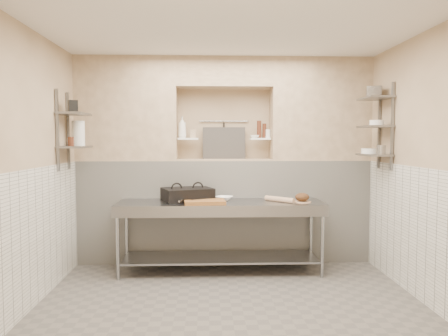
{
  "coord_description": "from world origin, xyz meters",
  "views": [
    {
      "loc": [
        -0.24,
        -4.3,
        1.69
      ],
      "look_at": [
        -0.04,
        0.9,
        1.35
      ],
      "focal_mm": 35.0,
      "sensor_mm": 36.0,
      "label": 1
    }
  ],
  "objects_px": {
    "prep_table": "(220,222)",
    "bottle_soap": "(182,127)",
    "cutting_board": "(204,202)",
    "mixing_bowl": "(224,198)",
    "panini_press": "(187,194)",
    "jug_left": "(78,133)",
    "rolling_pin": "(280,199)",
    "bread_loaf": "(302,197)",
    "bowl_alcove": "(255,137)"
  },
  "relations": [
    {
      "from": "bread_loaf",
      "to": "prep_table",
      "type": "bearing_deg",
      "value": 176.32
    },
    {
      "from": "rolling_pin",
      "to": "bowl_alcove",
      "type": "relative_size",
      "value": 3.45
    },
    {
      "from": "cutting_board",
      "to": "bowl_alcove",
      "type": "height_order",
      "value": "bowl_alcove"
    },
    {
      "from": "bread_loaf",
      "to": "panini_press",
      "type": "bearing_deg",
      "value": 172.52
    },
    {
      "from": "bottle_soap",
      "to": "panini_press",
      "type": "bearing_deg",
      "value": -78.81
    },
    {
      "from": "prep_table",
      "to": "bowl_alcove",
      "type": "distance_m",
      "value": 1.32
    },
    {
      "from": "cutting_board",
      "to": "bread_loaf",
      "type": "bearing_deg",
      "value": 2.91
    },
    {
      "from": "bowl_alcove",
      "to": "jug_left",
      "type": "distance_m",
      "value": 2.32
    },
    {
      "from": "rolling_pin",
      "to": "bowl_alcove",
      "type": "xyz_separation_m",
      "value": [
        -0.26,
        0.58,
        0.8
      ]
    },
    {
      "from": "mixing_bowl",
      "to": "jug_left",
      "type": "relative_size",
      "value": 0.72
    },
    {
      "from": "bottle_soap",
      "to": "jug_left",
      "type": "bearing_deg",
      "value": -156.77
    },
    {
      "from": "bread_loaf",
      "to": "bottle_soap",
      "type": "xyz_separation_m",
      "value": [
        -1.54,
        0.63,
        0.89
      ]
    },
    {
      "from": "cutting_board",
      "to": "bread_loaf",
      "type": "height_order",
      "value": "bread_loaf"
    },
    {
      "from": "bottle_soap",
      "to": "bowl_alcove",
      "type": "bearing_deg",
      "value": -0.48
    },
    {
      "from": "cutting_board",
      "to": "bottle_soap",
      "type": "relative_size",
      "value": 1.71
    },
    {
      "from": "mixing_bowl",
      "to": "bowl_alcove",
      "type": "relative_size",
      "value": 1.78
    },
    {
      "from": "panini_press",
      "to": "rolling_pin",
      "type": "height_order",
      "value": "panini_press"
    },
    {
      "from": "mixing_bowl",
      "to": "jug_left",
      "type": "height_order",
      "value": "jug_left"
    },
    {
      "from": "prep_table",
      "to": "bread_loaf",
      "type": "relative_size",
      "value": 14.75
    },
    {
      "from": "rolling_pin",
      "to": "bread_loaf",
      "type": "relative_size",
      "value": 2.45
    },
    {
      "from": "prep_table",
      "to": "bowl_alcove",
      "type": "height_order",
      "value": "bowl_alcove"
    },
    {
      "from": "bowl_alcove",
      "to": "prep_table",
      "type": "bearing_deg",
      "value": -131.54
    },
    {
      "from": "rolling_pin",
      "to": "bowl_alcove",
      "type": "distance_m",
      "value": 1.02
    },
    {
      "from": "bottle_soap",
      "to": "bowl_alcove",
      "type": "relative_size",
      "value": 2.34
    },
    {
      "from": "prep_table",
      "to": "rolling_pin",
      "type": "xyz_separation_m",
      "value": [
        0.75,
        -0.02,
        0.29
      ]
    },
    {
      "from": "cutting_board",
      "to": "jug_left",
      "type": "distance_m",
      "value": 1.79
    },
    {
      "from": "mixing_bowl",
      "to": "jug_left",
      "type": "bearing_deg",
      "value": -176.32
    },
    {
      "from": "jug_left",
      "to": "bottle_soap",
      "type": "bearing_deg",
      "value": 23.23
    },
    {
      "from": "panini_press",
      "to": "jug_left",
      "type": "relative_size",
      "value": 2.33
    },
    {
      "from": "cutting_board",
      "to": "jug_left",
      "type": "xyz_separation_m",
      "value": [
        -1.57,
        0.16,
        0.84
      ]
    },
    {
      "from": "panini_press",
      "to": "bread_loaf",
      "type": "bearing_deg",
      "value": -27.77
    },
    {
      "from": "panini_press",
      "to": "bread_loaf",
      "type": "distance_m",
      "value": 1.46
    },
    {
      "from": "rolling_pin",
      "to": "bowl_alcove",
      "type": "bearing_deg",
      "value": 113.95
    },
    {
      "from": "bread_loaf",
      "to": "rolling_pin",
      "type": "bearing_deg",
      "value": 171.08
    },
    {
      "from": "panini_press",
      "to": "prep_table",
      "type": "bearing_deg",
      "value": -36.78
    },
    {
      "from": "bread_loaf",
      "to": "jug_left",
      "type": "relative_size",
      "value": 0.57
    },
    {
      "from": "prep_table",
      "to": "bottle_soap",
      "type": "xyz_separation_m",
      "value": [
        -0.51,
        0.57,
        1.22
      ]
    },
    {
      "from": "bottle_soap",
      "to": "bread_loaf",
      "type": "bearing_deg",
      "value": -22.35
    },
    {
      "from": "panini_press",
      "to": "rolling_pin",
      "type": "xyz_separation_m",
      "value": [
        1.17,
        -0.15,
        -0.05
      ]
    },
    {
      "from": "mixing_bowl",
      "to": "bowl_alcove",
      "type": "xyz_separation_m",
      "value": [
        0.44,
        0.41,
        0.8
      ]
    },
    {
      "from": "bottle_soap",
      "to": "jug_left",
      "type": "relative_size",
      "value": 0.94
    },
    {
      "from": "rolling_pin",
      "to": "jug_left",
      "type": "distance_m",
      "value": 2.65
    },
    {
      "from": "rolling_pin",
      "to": "bread_loaf",
      "type": "height_order",
      "value": "bread_loaf"
    },
    {
      "from": "rolling_pin",
      "to": "cutting_board",
      "type": "bearing_deg",
      "value": -173.62
    },
    {
      "from": "bowl_alcove",
      "to": "jug_left",
      "type": "relative_size",
      "value": 0.4
    },
    {
      "from": "prep_table",
      "to": "bottle_soap",
      "type": "height_order",
      "value": "bottle_soap"
    },
    {
      "from": "rolling_pin",
      "to": "jug_left",
      "type": "bearing_deg",
      "value": 178.89
    },
    {
      "from": "mixing_bowl",
      "to": "bread_loaf",
      "type": "distance_m",
      "value": 1.0
    },
    {
      "from": "cutting_board",
      "to": "bowl_alcove",
      "type": "bearing_deg",
      "value": 44.75
    },
    {
      "from": "cutting_board",
      "to": "mixing_bowl",
      "type": "xyz_separation_m",
      "value": [
        0.25,
        0.27,
        0.0
      ]
    }
  ]
}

